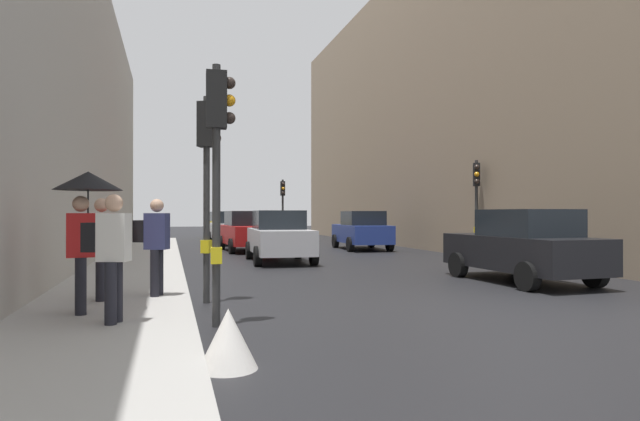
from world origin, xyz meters
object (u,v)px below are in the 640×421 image
(traffic_light_near_right, at_px, (208,161))
(traffic_light_far_median, at_px, (283,199))
(car_red_sedan, at_px, (247,231))
(car_dark_suv, at_px, (523,246))
(car_silver_hatchback, at_px, (279,236))
(car_yellow_taxi, at_px, (223,225))
(pedestrian_in_red_jacket, at_px, (101,244))
(pedestrian_with_umbrella, at_px, (86,202))
(traffic_light_mid_street, at_px, (477,191))
(car_blue_van, at_px, (362,230))
(traffic_light_near_left, at_px, (218,146))
(warning_sign_triangle, at_px, (228,339))
(pedestrian_with_black_backpack, at_px, (111,250))
(pedestrian_with_grey_backpack, at_px, (154,241))
(car_white_compact, at_px, (229,228))

(traffic_light_near_right, bearing_deg, traffic_light_far_median, 74.52)
(traffic_light_far_median, distance_m, car_red_sedan, 8.01)
(car_dark_suv, bearing_deg, car_silver_hatchback, 123.54)
(traffic_light_near_right, distance_m, car_yellow_taxi, 26.33)
(pedestrian_in_red_jacket, bearing_deg, pedestrian_with_umbrella, -93.63)
(traffic_light_mid_street, height_order, car_blue_van, traffic_light_mid_street)
(car_red_sedan, xyz_separation_m, car_dark_suv, (4.94, -12.33, 0.00))
(traffic_light_near_right, xyz_separation_m, car_silver_hatchback, (2.94, 7.88, -1.77))
(traffic_light_near_left, relative_size, warning_sign_triangle, 5.94)
(traffic_light_near_left, distance_m, traffic_light_near_right, 2.15)
(traffic_light_mid_street, xyz_separation_m, warning_sign_triangle, (-10.17, -11.43, -2.16))
(traffic_light_near_right, bearing_deg, pedestrian_with_black_backpack, -122.61)
(traffic_light_near_right, xyz_separation_m, car_blue_van, (7.80, 12.96, -1.77))
(traffic_light_near_right, distance_m, pedestrian_in_red_jacket, 2.38)
(car_dark_suv, bearing_deg, pedestrian_in_red_jacket, -173.01)
(pedestrian_with_grey_backpack, bearing_deg, car_blue_van, 55.77)
(traffic_light_near_left, height_order, warning_sign_triangle, traffic_light_near_left)
(traffic_light_far_median, height_order, car_blue_van, traffic_light_far_median)
(traffic_light_near_right, distance_m, car_white_compact, 19.03)
(car_silver_hatchback, bearing_deg, car_dark_suv, -56.46)
(traffic_light_near_left, bearing_deg, car_white_compact, 83.46)
(car_dark_suv, bearing_deg, car_red_sedan, 111.85)
(traffic_light_mid_street, bearing_deg, pedestrian_with_umbrella, -144.65)
(traffic_light_near_right, distance_m, warning_sign_triangle, 4.93)
(car_dark_suv, bearing_deg, pedestrian_with_grey_backpack, -174.21)
(traffic_light_mid_street, distance_m, traffic_light_far_median, 14.12)
(car_yellow_taxi, height_order, car_silver_hatchback, same)
(traffic_light_near_right, height_order, car_silver_hatchback, traffic_light_near_right)
(car_dark_suv, relative_size, pedestrian_with_black_backpack, 2.40)
(car_silver_hatchback, bearing_deg, car_red_sedan, 93.78)
(car_silver_hatchback, bearing_deg, traffic_light_mid_street, -6.28)
(traffic_light_near_left, xyz_separation_m, traffic_light_mid_street, (10.10, 9.24, -0.18))
(traffic_light_near_left, xyz_separation_m, car_blue_van, (7.80, 15.11, -1.78))
(car_white_compact, bearing_deg, car_yellow_taxi, 86.98)
(traffic_light_near_left, xyz_separation_m, car_white_compact, (2.40, 20.95, -1.78))
(car_blue_van, relative_size, car_white_compact, 1.02)
(traffic_light_near_right, xyz_separation_m, pedestrian_with_umbrella, (-1.90, -1.42, -0.81))
(traffic_light_mid_street, bearing_deg, pedestrian_in_red_jacket, -148.60)
(car_blue_van, relative_size, pedestrian_in_red_jacket, 2.43)
(traffic_light_mid_street, height_order, warning_sign_triangle, traffic_light_mid_street)
(car_dark_suv, height_order, pedestrian_with_umbrella, pedestrian_with_umbrella)
(car_white_compact, relative_size, pedestrian_in_red_jacket, 2.37)
(car_silver_hatchback, height_order, pedestrian_with_grey_backpack, pedestrian_with_grey_backpack)
(traffic_light_mid_street, relative_size, car_dark_suv, 0.85)
(car_blue_van, height_order, car_dark_suv, same)
(traffic_light_mid_street, xyz_separation_m, pedestrian_with_black_backpack, (-11.56, -9.37, -1.32))
(car_silver_hatchback, relative_size, pedestrian_in_red_jacket, 2.42)
(traffic_light_far_median, bearing_deg, traffic_light_mid_street, -71.75)
(car_dark_suv, bearing_deg, car_white_compact, 106.00)
(pedestrian_with_umbrella, bearing_deg, car_blue_van, 56.00)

